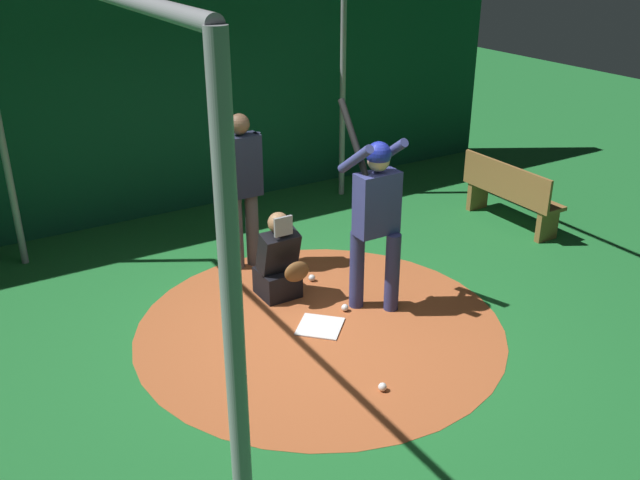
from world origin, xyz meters
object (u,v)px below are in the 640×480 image
batter (376,210)px  umpire (242,183)px  baseball_2 (345,308)px  home_plate (320,326)px  catcher (279,264)px  baseball_1 (312,278)px  bench (510,193)px  baseball_0 (382,387)px

batter → umpire: batter is taller
batter → baseball_2: size_ratio=28.65×
batter → home_plate: bearing=-84.4°
catcher → baseball_1: (-0.12, 0.46, -0.34)m
batter → umpire: bearing=-155.8°
bench → baseball_1: 3.06m
catcher → umpire: 1.07m
umpire → catcher: bearing=-0.7°
batter → baseball_1: bearing=-163.0°
umpire → baseball_2: umpire is taller
catcher → bench: 3.51m
bench → baseball_2: bench is taller
bench → baseball_1: size_ratio=20.16×
baseball_0 → baseball_1: same height
bench → baseball_2: 3.21m
batter → bench: bearing=107.5°
home_plate → baseball_2: bearing=109.7°
baseball_0 → baseball_2: size_ratio=1.00×
batter → catcher: 1.22m
catcher → bench: size_ratio=0.65×
umpire → baseball_2: bearing=15.3°
catcher → bench: catcher is taller
catcher → baseball_2: bearing=33.5°
umpire → baseball_0: 2.95m
home_plate → catcher: bearing=-177.4°
bench → baseball_1: bench is taller
umpire → baseball_1: bearing=31.4°
baseball_1 → bench: bearing=91.2°
home_plate → catcher: (-0.77, -0.03, 0.37)m
baseball_2 → baseball_1: bearing=176.4°
baseball_1 → baseball_2: same height
home_plate → baseball_2: 0.41m
baseball_1 → catcher: bearing=-75.9°
baseball_0 → baseball_2: bearing=160.4°
catcher → baseball_2: catcher is taller
batter → bench: (-0.88, 2.79, -0.65)m
umpire → home_plate: bearing=0.9°
catcher → baseball_1: size_ratio=13.12×
home_plate → bench: 3.62m
bench → home_plate: bearing=-74.7°
bench → baseball_0: 4.14m
umpire → bench: bearing=79.0°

